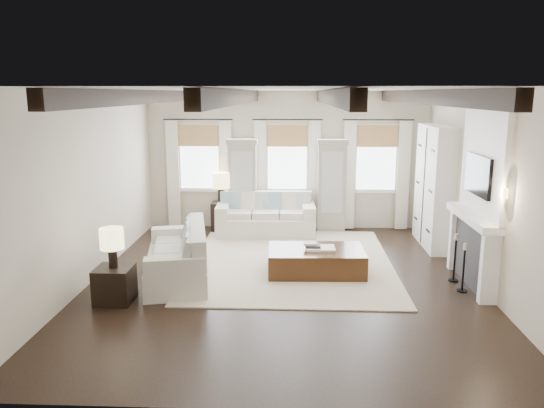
{
  "coord_description": "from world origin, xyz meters",
  "views": [
    {
      "loc": [
        0.19,
        -8.54,
        3.14
      ],
      "look_at": [
        -0.23,
        0.93,
        1.15
      ],
      "focal_mm": 35.0,
      "sensor_mm": 36.0,
      "label": 1
    }
  ],
  "objects_px": {
    "side_table_front": "(115,285)",
    "side_table_back": "(222,216)",
    "sofa_back": "(266,217)",
    "sofa_left": "(181,258)",
    "ottoman": "(316,261)"
  },
  "relations": [
    {
      "from": "sofa_back",
      "to": "ottoman",
      "type": "relative_size",
      "value": 1.33
    },
    {
      "from": "sofa_left",
      "to": "ottoman",
      "type": "relative_size",
      "value": 1.38
    },
    {
      "from": "sofa_back",
      "to": "sofa_left",
      "type": "height_order",
      "value": "sofa_back"
    },
    {
      "from": "side_table_front",
      "to": "side_table_back",
      "type": "relative_size",
      "value": 0.81
    },
    {
      "from": "sofa_left",
      "to": "side_table_front",
      "type": "relative_size",
      "value": 4.24
    },
    {
      "from": "ottoman",
      "to": "side_table_front",
      "type": "xyz_separation_m",
      "value": [
        -3.12,
        -1.46,
        0.05
      ]
    },
    {
      "from": "sofa_back",
      "to": "sofa_left",
      "type": "bearing_deg",
      "value": -112.94
    },
    {
      "from": "ottoman",
      "to": "side_table_back",
      "type": "bearing_deg",
      "value": 123.91
    },
    {
      "from": "side_table_front",
      "to": "side_table_back",
      "type": "distance_m",
      "value": 4.47
    },
    {
      "from": "sofa_left",
      "to": "side_table_front",
      "type": "distance_m",
      "value": 1.32
    },
    {
      "from": "sofa_back",
      "to": "side_table_back",
      "type": "relative_size",
      "value": 3.32
    },
    {
      "from": "sofa_left",
      "to": "side_table_front",
      "type": "xyz_separation_m",
      "value": [
        -0.8,
        -1.05,
        -0.11
      ]
    },
    {
      "from": "ottoman",
      "to": "sofa_back",
      "type": "bearing_deg",
      "value": 109.59
    },
    {
      "from": "sofa_back",
      "to": "side_table_back",
      "type": "distance_m",
      "value": 1.07
    },
    {
      "from": "side_table_front",
      "to": "side_table_back",
      "type": "xyz_separation_m",
      "value": [
        1.05,
        4.34,
        0.06
      ]
    }
  ]
}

